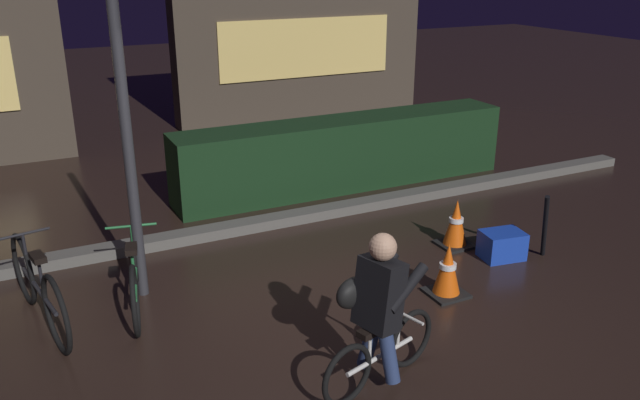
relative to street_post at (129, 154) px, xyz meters
The scene contains 12 objects.
ground_plane 2.32m from the street_post, 40.57° to the right, with size 40.00×40.00×0.00m, color black.
sidewalk_curb 2.18m from the street_post, 35.51° to the left, with size 12.00×0.24×0.12m, color #56544F.
hedge_row 3.83m from the street_post, 30.69° to the left, with size 4.80×0.70×0.97m, color black.
storefront_right 7.48m from the street_post, 53.60° to the left, with size 5.04×0.54×4.07m.
street_post is the anchor object (origin of this frame).
parked_bike_left_mid 1.40m from the street_post, 168.46° to the right, with size 0.46×1.68×0.78m.
parked_bike_center_left 1.10m from the street_post, 112.64° to the right, with size 0.46×1.53×0.72m.
traffic_cone_near 3.13m from the street_post, 26.51° to the right, with size 0.36×0.36×0.53m.
traffic_cone_far 3.58m from the street_post, ahead, with size 0.36×0.36×0.55m.
blue_crate 3.94m from the street_post, 13.94° to the right, with size 0.44×0.32×0.30m, color #193DB7.
cyclist 2.65m from the street_post, 59.57° to the right, with size 1.15×0.50×1.25m.
closed_umbrella 4.24m from the street_post, 16.23° to the right, with size 0.05×0.05×0.85m, color black.
Camera 1 is at (-2.31, -4.52, 3.05)m, focal length 36.44 mm.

